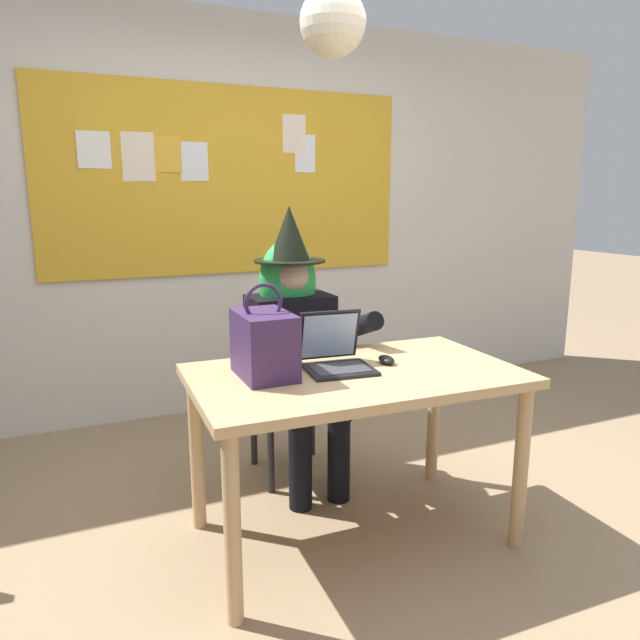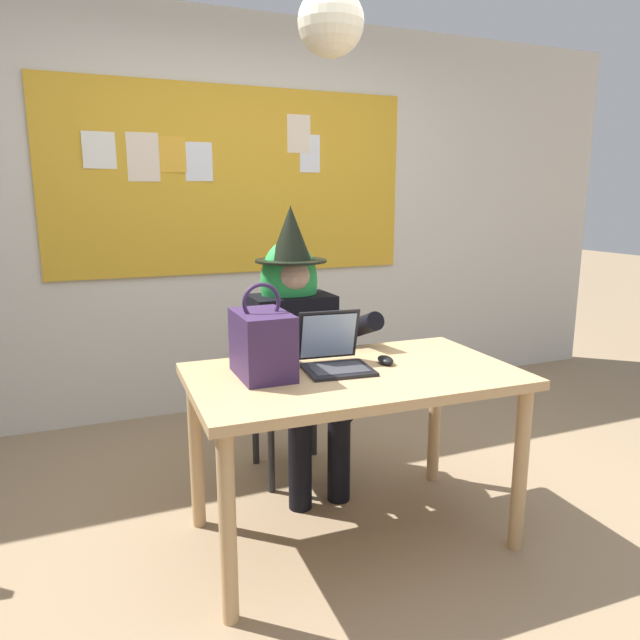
{
  "view_description": "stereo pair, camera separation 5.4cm",
  "coord_description": "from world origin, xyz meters",
  "px_view_note": "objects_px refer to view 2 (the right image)",
  "views": [
    {
      "loc": [
        -1.04,
        -1.97,
        1.45
      ],
      "look_at": [
        0.01,
        0.41,
        0.9
      ],
      "focal_mm": 32.72,
      "sensor_mm": 36.0,
      "label": 1
    },
    {
      "loc": [
        -0.99,
        -1.99,
        1.45
      ],
      "look_at": [
        0.01,
        0.41,
        0.9
      ],
      "focal_mm": 32.72,
      "sensor_mm": 36.0,
      "label": 2
    }
  ],
  "objects_px": {
    "person_costumed": "(296,333)",
    "computer_mouse": "(386,360)",
    "desk_main": "(353,393)",
    "laptop": "(334,356)",
    "handbag": "(262,343)",
    "chair_at_desk": "(289,379)"
  },
  "relations": [
    {
      "from": "person_costumed",
      "to": "computer_mouse",
      "type": "relative_size",
      "value": 13.56
    },
    {
      "from": "desk_main",
      "to": "person_costumed",
      "type": "distance_m",
      "value": 0.64
    },
    {
      "from": "laptop",
      "to": "handbag",
      "type": "height_order",
      "value": "handbag"
    },
    {
      "from": "desk_main",
      "to": "handbag",
      "type": "height_order",
      "value": "handbag"
    },
    {
      "from": "laptop",
      "to": "handbag",
      "type": "relative_size",
      "value": 0.83
    },
    {
      "from": "computer_mouse",
      "to": "laptop",
      "type": "bearing_deg",
      "value": 178.51
    },
    {
      "from": "chair_at_desk",
      "to": "handbag",
      "type": "height_order",
      "value": "handbag"
    },
    {
      "from": "chair_at_desk",
      "to": "computer_mouse",
      "type": "xyz_separation_m",
      "value": [
        0.19,
        -0.7,
        0.27
      ]
    },
    {
      "from": "handbag",
      "to": "desk_main",
      "type": "bearing_deg",
      "value": -13.11
    },
    {
      "from": "desk_main",
      "to": "chair_at_desk",
      "type": "bearing_deg",
      "value": 91.48
    },
    {
      "from": "desk_main",
      "to": "person_costumed",
      "type": "height_order",
      "value": "person_costumed"
    },
    {
      "from": "chair_at_desk",
      "to": "handbag",
      "type": "distance_m",
      "value": 0.84
    },
    {
      "from": "laptop",
      "to": "person_costumed",
      "type": "bearing_deg",
      "value": 92.44
    },
    {
      "from": "person_costumed",
      "to": "handbag",
      "type": "distance_m",
      "value": 0.65
    },
    {
      "from": "person_costumed",
      "to": "computer_mouse",
      "type": "bearing_deg",
      "value": 18.91
    },
    {
      "from": "chair_at_desk",
      "to": "handbag",
      "type": "relative_size",
      "value": 2.36
    },
    {
      "from": "laptop",
      "to": "computer_mouse",
      "type": "xyz_separation_m",
      "value": [
        0.23,
        -0.03,
        -0.04
      ]
    },
    {
      "from": "laptop",
      "to": "computer_mouse",
      "type": "height_order",
      "value": "laptop"
    },
    {
      "from": "person_costumed",
      "to": "laptop",
      "type": "relative_size",
      "value": 4.5
    },
    {
      "from": "person_costumed",
      "to": "laptop",
      "type": "height_order",
      "value": "person_costumed"
    },
    {
      "from": "computer_mouse",
      "to": "handbag",
      "type": "relative_size",
      "value": 0.28
    },
    {
      "from": "person_costumed",
      "to": "handbag",
      "type": "xyz_separation_m",
      "value": [
        -0.34,
        -0.54,
        0.1
      ]
    }
  ]
}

